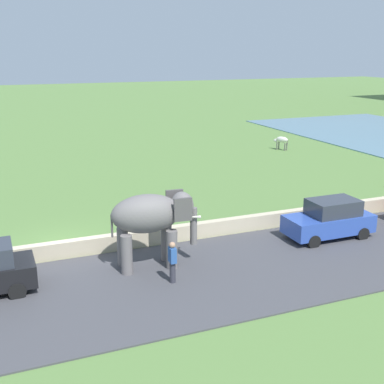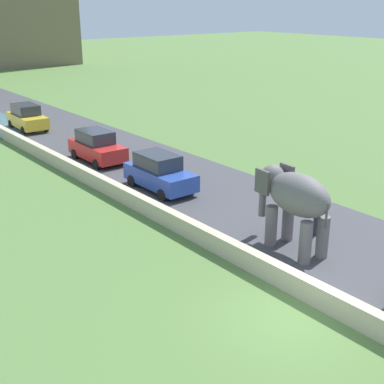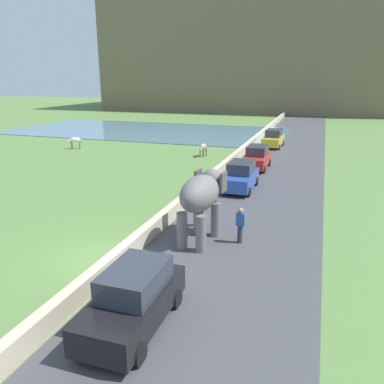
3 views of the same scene
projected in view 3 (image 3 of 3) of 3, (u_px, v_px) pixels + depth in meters
ground_plane at (96, 258)px, 15.15m from camera, size 220.00×220.00×0.00m
road_surface at (280, 163)px, 31.76m from camera, size 7.00×120.00×0.06m
barrier_wall at (230, 161)px, 31.02m from camera, size 0.40×110.00×0.72m
lake at (148, 131)px, 51.19m from camera, size 36.00×18.00×0.08m
hill_distant at (261, 50)px, 83.03m from camera, size 64.00×28.00×25.05m
elephant at (202, 196)px, 16.21m from camera, size 1.62×3.52×2.99m
person_beside_elephant at (240, 225)px, 16.22m from camera, size 0.36×0.22×1.63m
car_yellow at (273, 139)px, 38.89m from camera, size 1.91×4.06×1.80m
car_blue at (241, 176)px, 24.12m from camera, size 1.82×4.01×1.80m
car_black at (134, 299)px, 10.77m from camera, size 1.81×4.01×1.80m
car_red at (257, 158)px, 29.71m from camera, size 1.82×4.01×1.80m
cow_white at (75, 141)px, 38.12m from camera, size 1.39×0.93×1.15m
cow_tan at (203, 147)px, 34.43m from camera, size 0.50×1.40×1.15m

